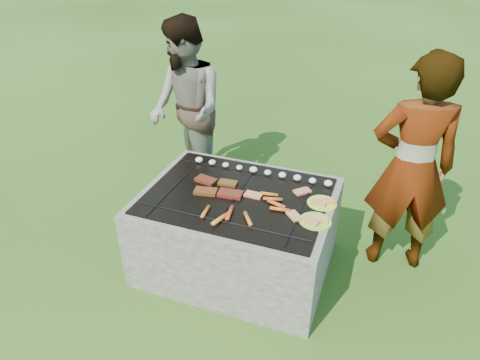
% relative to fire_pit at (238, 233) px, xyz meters
% --- Properties ---
extents(lawn, '(60.00, 60.00, 0.00)m').
position_rel_fire_pit_xyz_m(lawn, '(0.00, 0.00, -0.28)').
color(lawn, '#1F4110').
rests_on(lawn, ground).
extents(fire_pit, '(1.30, 1.00, 0.62)m').
position_rel_fire_pit_xyz_m(fire_pit, '(0.00, 0.00, 0.00)').
color(fire_pit, '#9E968C').
rests_on(fire_pit, ground).
extents(mushrooms, '(1.06, 0.06, 0.04)m').
position_rel_fire_pit_xyz_m(mushrooms, '(0.07, 0.33, 0.35)').
color(mushrooms, white).
rests_on(mushrooms, fire_pit).
extents(pork_slabs, '(0.40, 0.26, 0.02)m').
position_rel_fire_pit_xyz_m(pork_slabs, '(-0.16, 0.02, 0.34)').
color(pork_slabs, maroon).
rests_on(pork_slabs, fire_pit).
extents(sausages, '(0.52, 0.47, 0.03)m').
position_rel_fire_pit_xyz_m(sausages, '(0.13, -0.16, 0.34)').
color(sausages, '#C0711F').
rests_on(sausages, fire_pit).
extents(bread_on_grate, '(0.44, 0.43, 0.02)m').
position_rel_fire_pit_xyz_m(bread_on_grate, '(0.30, 0.04, 0.34)').
color(bread_on_grate, tan).
rests_on(bread_on_grate, fire_pit).
extents(plate_far, '(0.22, 0.22, 0.03)m').
position_rel_fire_pit_xyz_m(plate_far, '(0.56, 0.10, 0.33)').
color(plate_far, '#F0F53A').
rests_on(plate_far, fire_pit).
extents(plate_near, '(0.26, 0.26, 0.03)m').
position_rel_fire_pit_xyz_m(plate_near, '(0.56, -0.12, 0.33)').
color(plate_near, '#C0E937').
rests_on(plate_near, fire_pit).
extents(cook, '(0.65, 0.50, 1.58)m').
position_rel_fire_pit_xyz_m(cook, '(1.08, 0.45, 0.51)').
color(cook, gray).
rests_on(cook, ground).
extents(bystander, '(0.97, 0.96, 1.58)m').
position_rel_fire_pit_xyz_m(bystander, '(-0.81, 0.87, 0.51)').
color(bystander, '#A09585').
rests_on(bystander, ground).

